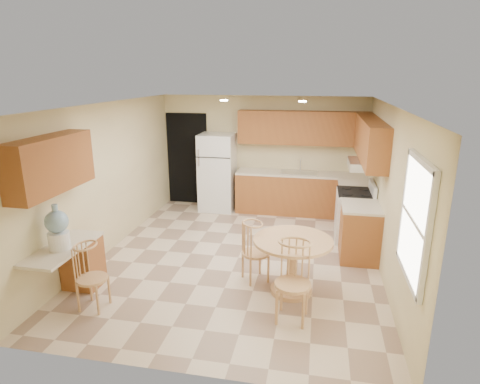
% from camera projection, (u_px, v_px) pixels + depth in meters
% --- Properties ---
extents(floor, '(5.50, 5.50, 0.00)m').
position_uv_depth(floor, '(238.00, 258.00, 6.68)').
color(floor, beige).
rests_on(floor, ground).
extents(ceiling, '(4.50, 5.50, 0.02)m').
position_uv_depth(ceiling, '(238.00, 105.00, 5.98)').
color(ceiling, white).
rests_on(ceiling, wall_back).
extents(wall_back, '(4.50, 0.02, 2.50)m').
position_uv_depth(wall_back, '(262.00, 153.00, 8.92)').
color(wall_back, beige).
rests_on(wall_back, floor).
extents(wall_front, '(4.50, 0.02, 2.50)m').
position_uv_depth(wall_front, '(180.00, 262.00, 3.74)').
color(wall_front, beige).
rests_on(wall_front, floor).
extents(wall_left, '(0.02, 5.50, 2.50)m').
position_uv_depth(wall_left, '(107.00, 179.00, 6.74)').
color(wall_left, beige).
rests_on(wall_left, floor).
extents(wall_right, '(0.02, 5.50, 2.50)m').
position_uv_depth(wall_right, '(387.00, 193.00, 5.91)').
color(wall_right, beige).
rests_on(wall_right, floor).
extents(doorway, '(0.90, 0.02, 2.10)m').
position_uv_depth(doorway, '(187.00, 159.00, 9.28)').
color(doorway, black).
rests_on(doorway, floor).
extents(base_cab_back, '(2.75, 0.60, 0.87)m').
position_uv_depth(base_cab_back, '(300.00, 194.00, 8.70)').
color(base_cab_back, '#A05B28').
rests_on(base_cab_back, floor).
extents(counter_back, '(2.75, 0.63, 0.04)m').
position_uv_depth(counter_back, '(301.00, 174.00, 8.58)').
color(counter_back, beige).
rests_on(counter_back, base_cab_back).
extents(base_cab_right_a, '(0.60, 0.59, 0.87)m').
position_uv_depth(base_cab_right_a, '(353.00, 206.00, 7.95)').
color(base_cab_right_a, '#A05B28').
rests_on(base_cab_right_a, floor).
extents(counter_right_a, '(0.63, 0.59, 0.04)m').
position_uv_depth(counter_right_a, '(355.00, 183.00, 7.82)').
color(counter_right_a, beige).
rests_on(counter_right_a, base_cab_right_a).
extents(base_cab_right_b, '(0.60, 0.80, 0.87)m').
position_uv_depth(base_cab_right_b, '(359.00, 233.00, 6.58)').
color(base_cab_right_b, '#A05B28').
rests_on(base_cab_right_b, floor).
extents(counter_right_b, '(0.63, 0.80, 0.04)m').
position_uv_depth(counter_right_b, '(362.00, 207.00, 6.45)').
color(counter_right_b, beige).
rests_on(counter_right_b, base_cab_right_b).
extents(upper_cab_back, '(2.75, 0.33, 0.70)m').
position_uv_depth(upper_cab_back, '(303.00, 128.00, 8.43)').
color(upper_cab_back, '#A05B28').
rests_on(upper_cab_back, wall_back).
extents(upper_cab_right, '(0.33, 2.42, 0.70)m').
position_uv_depth(upper_cab_right, '(370.00, 140.00, 6.91)').
color(upper_cab_right, '#A05B28').
rests_on(upper_cab_right, wall_right).
extents(upper_cab_left, '(0.33, 1.40, 0.70)m').
position_uv_depth(upper_cab_left, '(51.00, 164.00, 5.04)').
color(upper_cab_left, '#A05B28').
rests_on(upper_cab_left, wall_left).
extents(sink, '(0.78, 0.44, 0.01)m').
position_uv_depth(sink, '(300.00, 173.00, 8.57)').
color(sink, silver).
rests_on(sink, counter_back).
extents(range_hood, '(0.50, 0.76, 0.14)m').
position_uv_depth(range_hood, '(363.00, 164.00, 7.02)').
color(range_hood, silver).
rests_on(range_hood, upper_cab_right).
extents(desk_pedestal, '(0.48, 0.42, 0.72)m').
position_uv_depth(desk_pedestal, '(83.00, 263.00, 5.71)').
color(desk_pedestal, '#A05B28').
rests_on(desk_pedestal, floor).
extents(desk_top, '(0.50, 1.20, 0.04)m').
position_uv_depth(desk_top, '(63.00, 248.00, 5.24)').
color(desk_top, beige).
rests_on(desk_top, desk_pedestal).
extents(window, '(0.06, 1.12, 1.30)m').
position_uv_depth(window, '(416.00, 220.00, 4.11)').
color(window, white).
rests_on(window, wall_right).
extents(can_light_a, '(0.14, 0.14, 0.02)m').
position_uv_depth(can_light_a, '(224.00, 100.00, 7.20)').
color(can_light_a, white).
rests_on(can_light_a, ceiling).
extents(can_light_b, '(0.14, 0.14, 0.02)m').
position_uv_depth(can_light_b, '(303.00, 101.00, 6.94)').
color(can_light_b, white).
rests_on(can_light_b, ceiling).
extents(refrigerator, '(0.75, 0.73, 1.70)m').
position_uv_depth(refrigerator, '(218.00, 172.00, 8.88)').
color(refrigerator, white).
rests_on(refrigerator, floor).
extents(stove, '(0.65, 0.76, 1.09)m').
position_uv_depth(stove, '(354.00, 215.00, 7.31)').
color(stove, white).
rests_on(stove, floor).
extents(dining_table, '(1.08, 1.08, 0.80)m').
position_uv_depth(dining_table, '(292.00, 258.00, 5.48)').
color(dining_table, tan).
rests_on(dining_table, floor).
extents(chair_table_a, '(0.40, 0.51, 0.90)m').
position_uv_depth(chair_table_a, '(255.00, 248.00, 5.73)').
color(chair_table_a, tan).
rests_on(chair_table_a, floor).
extents(chair_table_b, '(0.45, 0.45, 1.01)m').
position_uv_depth(chair_table_b, '(293.00, 278.00, 4.74)').
color(chair_table_b, tan).
rests_on(chair_table_b, floor).
extents(chair_desk, '(0.39, 0.50, 0.87)m').
position_uv_depth(chair_desk, '(88.00, 274.00, 5.03)').
color(chair_desk, tan).
rests_on(chair_desk, floor).
extents(water_crock, '(0.29, 0.29, 0.60)m').
position_uv_depth(water_crock, '(58.00, 229.00, 5.11)').
color(water_crock, white).
rests_on(water_crock, desk_top).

